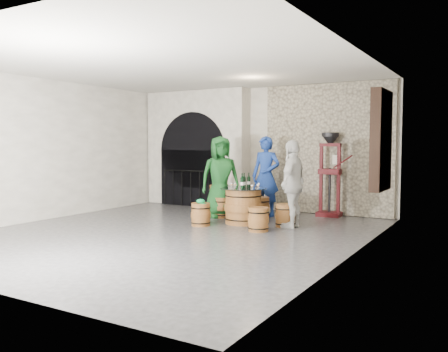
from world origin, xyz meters
The scene contains 30 objects.
ground centered at (0.00, 0.00, 0.00)m, with size 8.00×8.00×0.00m, color #323235.
wall_back centered at (0.00, 4.00, 1.60)m, with size 8.00×8.00×0.00m, color silver.
wall_left centered at (-3.50, 0.00, 1.60)m, with size 8.00×8.00×0.00m, color silver.
wall_right centered at (3.50, 0.00, 1.60)m, with size 8.00×8.00×0.00m, color silver.
ceiling centered at (0.00, 0.00, 3.20)m, with size 8.00×8.00×0.00m, color beige.
stone_facing_panel centered at (1.80, 3.94, 1.60)m, with size 3.20×0.12×3.18m, color #AEA58A.
arched_opening centered at (-1.90, 3.74, 1.58)m, with size 3.10×0.60×3.19m.
shuttered_window centered at (3.38, 2.40, 1.80)m, with size 0.23×1.10×2.00m.
barrel_table centered at (0.66, 1.70, 0.39)m, with size 1.01×1.01×0.78m.
barrel_stool_left centered at (-0.16, 2.18, 0.24)m, with size 0.43×0.43×0.48m.
barrel_stool_far centered at (0.62, 2.65, 0.24)m, with size 0.43×0.43×0.48m.
barrel_stool_right centered at (1.62, 1.77, 0.24)m, with size 0.43×0.43×0.48m.
barrel_stool_near_right centered at (1.35, 1.03, 0.24)m, with size 0.43×0.43×0.48m.
barrel_stool_near_left centered at (0.02, 0.99, 0.24)m, with size 0.43×0.43×0.48m.
green_cap centered at (0.02, 0.99, 0.52)m, with size 0.23×0.18×0.10m.
person_green centered at (-0.23, 2.23, 0.95)m, with size 0.93×0.61×1.91m, color #13461B.
person_blue centered at (0.61, 2.94, 0.96)m, with size 0.70×0.46×1.91m, color navy.
person_white centered at (1.77, 1.78, 0.91)m, with size 1.06×0.44×1.81m, color silver.
wine_bottle_left centered at (0.68, 1.70, 0.91)m, with size 0.08×0.08×0.32m.
wine_bottle_center centered at (0.69, 1.59, 0.91)m, with size 0.08×0.08×0.32m.
wine_bottle_right centered at (0.72, 1.84, 0.91)m, with size 0.08×0.08×0.32m.
tasting_glass_a centered at (0.37, 1.69, 0.83)m, with size 0.05×0.05×0.10m, color #B67623, non-canonical shape.
tasting_glass_b centered at (1.01, 1.69, 0.83)m, with size 0.05×0.05×0.10m, color #B67623, non-canonical shape.
tasting_glass_c centered at (0.45, 1.96, 0.83)m, with size 0.05×0.05×0.10m, color #B67623, non-canonical shape.
tasting_glass_d centered at (0.92, 1.93, 0.83)m, with size 0.05×0.05×0.10m, color #B67623, non-canonical shape.
tasting_glass_e centered at (0.97, 1.51, 0.83)m, with size 0.05×0.05×0.10m, color #B67623, non-canonical shape.
tasting_glass_f centered at (0.43, 1.74, 0.83)m, with size 0.05×0.05×0.10m, color #B67623, non-canonical shape.
side_barrel centered at (-0.72, 2.97, 0.34)m, with size 0.51×0.51×0.68m.
corking_press centered at (1.96, 3.63, 1.16)m, with size 0.83×0.47×1.99m.
control_box centered at (2.05, 3.86, 1.35)m, with size 0.18×0.10×0.22m, color silver.
Camera 1 is at (5.46, -7.33, 1.75)m, focal length 38.00 mm.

